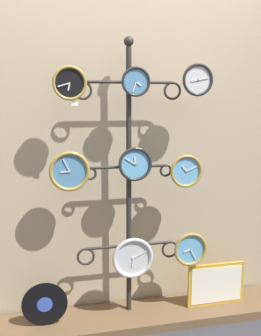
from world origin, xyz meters
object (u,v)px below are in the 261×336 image
Objects in this scene: clock_bottom_center at (133,258)px; vinyl_record at (45,304)px; clock_middle_left at (69,171)px; clock_bottom_right at (190,249)px; clock_top_center at (136,82)px; clock_middle_right at (186,171)px; display_stand at (129,221)px; clock_middle_center at (135,164)px; clock_top_right at (197,80)px; picture_frame at (216,284)px; clock_top_left at (70,83)px.

clock_bottom_center reaches higher than vinyl_record.
clock_middle_left is 0.86× the size of vinyl_record.
clock_top_center is at bearing 175.20° from clock_bottom_right.
clock_middle_left is at bearing -179.72° from clock_middle_right.
vinyl_record is at bearing -179.79° from clock_top_center.
vinyl_record is at bearing 179.78° from clock_middle_right.
display_stand reaches higher than clock_middle_center.
display_stand is 0.51m from clock_middle_right.
clock_top_right reaches higher than clock_middle_right.
picture_frame is at bearing 0.82° from clock_middle_right.
display_stand is 6.92× the size of clock_bottom_center.
picture_frame is (0.22, 0.03, -0.30)m from clock_bottom_right.
clock_middle_left reaches higher than vinyl_record.
display_stand is at bearing 111.11° from clock_top_center.
clock_middle_left is (-0.01, 0.02, -0.54)m from clock_top_left.
display_stand is at bearing 108.20° from clock_middle_center.
clock_top_center is 0.68× the size of clock_bottom_center.
clock_bottom_right is at bearing -4.80° from clock_top_center.
clock_bottom_center reaches higher than picture_frame.
vinyl_record is 0.70× the size of picture_frame.
clock_middle_center reaches higher than clock_bottom_center.
clock_bottom_right is (0.79, -0.00, -1.11)m from clock_top_left.
clock_middle_center is 1.09m from vinyl_record.
clock_bottom_right is at bearing -0.10° from clock_top_left.
clock_top_right is 0.71× the size of vinyl_record.
clock_top_right is at bearing -1.08° from clock_middle_center.
clock_top_left reaches higher than clock_bottom_center.
vinyl_record is 1.21m from picture_frame.
clock_top_right is 0.60m from clock_middle_right.
clock_top_left is 0.65m from clock_middle_center.
picture_frame is (1.02, 0.01, -0.87)m from clock_middle_left.
clock_bottom_center is at bearing -119.35° from clock_middle_center.
clock_top_right is at bearing -1.33° from clock_top_center.
vinyl_record is (-0.99, 0.03, -0.30)m from clock_bottom_right.
clock_middle_left is at bearing -179.99° from clock_top_right.
clock_top_center is 0.63× the size of vinyl_record.
display_stand reaches higher than clock_top_right.
clock_middle_center is 0.35m from clock_middle_right.
clock_middle_center is at bearing -155.40° from clock_top_center.
clock_top_left is 0.41m from clock_top_center.
clock_top_center reaches higher than clock_middle_center.
clock_top_left reaches higher than clock_bottom_right.
picture_frame is (0.63, -0.08, -0.49)m from display_stand.
clock_top_left is 0.92× the size of clock_middle_right.
display_stand reaches higher than clock_middle_right.
clock_bottom_right reaches higher than vinyl_record.
clock_top_center reaches higher than vinyl_record.
clock_middle_left is 1.34m from picture_frame.
clock_bottom_center is at bearing -174.48° from clock_middle_right.
clock_top_right is 0.68m from clock_middle_center.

